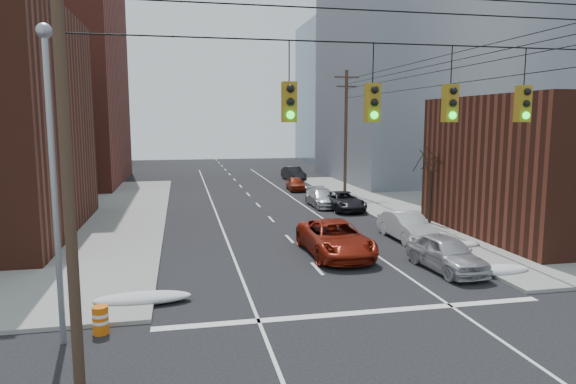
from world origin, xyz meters
name	(u,v)px	position (x,y,z in m)	size (l,w,h in m)	color
building_brick_far	(44,125)	(-26.00, 74.00, 6.00)	(22.00, 18.00, 12.00)	#4C2216
building_office	(435,67)	(22.00, 44.00, 12.50)	(22.00, 20.00, 25.00)	gray
building_glass	(368,93)	(24.00, 70.00, 11.00)	(20.00, 18.00, 22.00)	gray
utility_pole_left	(66,158)	(-8.50, 3.00, 5.78)	(2.20, 0.28, 11.00)	#473323
utility_pole_far	(346,130)	(8.50, 34.00, 5.78)	(2.20, 0.28, 11.00)	#473323
traffic_signals	(412,100)	(0.10, 2.97, 7.17)	(17.00, 0.42, 2.02)	black
street_light	(52,159)	(-9.50, 6.00, 5.54)	(0.44, 0.44, 9.32)	gray
bare_tree	(430,189)	(9.59, 20.00, 2.32)	(2.09, 2.20, 4.93)	black
snow_nw	(143,298)	(-7.40, 9.00, 0.21)	(3.50, 1.08, 0.42)	silver
snow_ne	(497,270)	(7.40, 9.50, 0.21)	(3.00, 1.08, 0.42)	silver
snow_east_far	(445,246)	(7.40, 14.00, 0.21)	(4.00, 1.08, 0.42)	silver
red_pickup	(335,238)	(1.50, 14.15, 0.84)	(2.80, 6.08, 1.69)	maroon
parked_car_a	(446,253)	(5.56, 10.58, 0.79)	(1.86, 4.63, 1.58)	silver
parked_car_b	(407,226)	(6.40, 16.48, 0.77)	(1.64, 4.70, 1.55)	silver
parked_car_c	(344,201)	(5.93, 26.43, 0.69)	(2.27, 4.93, 1.37)	black
parked_car_d	(322,198)	(4.80, 28.35, 0.68)	(1.92, 4.71, 1.37)	#B8B9BE
parked_car_e	(296,184)	(4.81, 37.74, 0.65)	(1.53, 3.80, 1.29)	maroon
parked_car_f	(293,174)	(6.40, 46.08, 0.75)	(1.59, 4.57, 1.51)	black
lot_car_a	(16,217)	(-15.81, 23.59, 0.87)	(1.52, 4.37, 1.44)	white
lot_car_b	(42,204)	(-15.63, 28.92, 0.80)	(2.17, 4.71, 1.31)	silver
construction_barrel	(100,320)	(-8.50, 6.50, 0.46)	(0.57, 0.57, 0.89)	#DD5E0B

